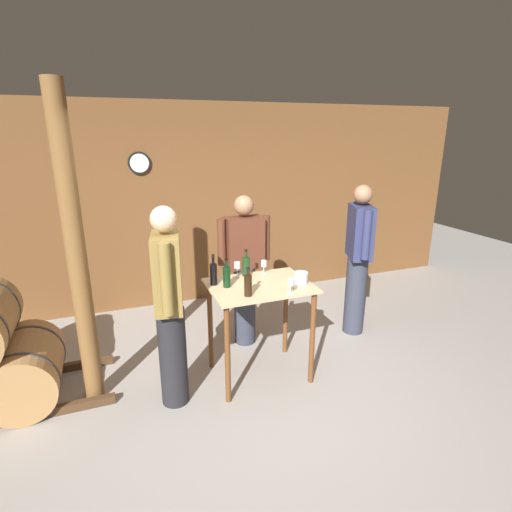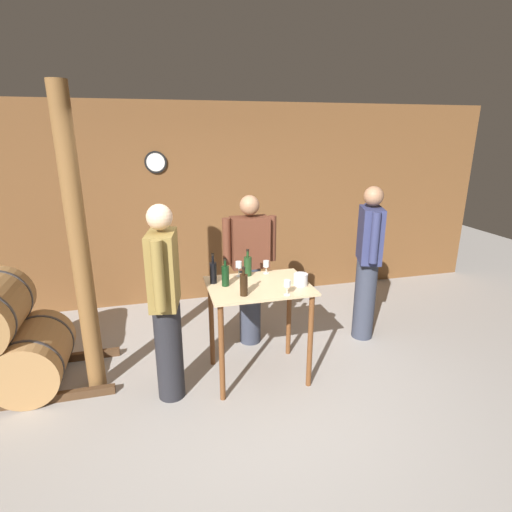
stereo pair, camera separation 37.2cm
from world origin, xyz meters
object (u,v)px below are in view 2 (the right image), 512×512
object	(u,v)px
wine_glass_near_center	(266,264)
person_visitor_with_scarf	(165,301)
wooden_post	(80,250)
wine_bottle_left	(225,275)
wine_bottle_far_left	(213,272)
wine_glass_near_right	(287,284)
person_host	(368,261)
wine_bottle_center	(244,284)
ice_bucket	(301,279)
wine_glass_near_left	(238,265)
person_visitor_bearded	(250,268)
wine_bottle_right	(248,266)

from	to	relation	value
wine_glass_near_center	person_visitor_with_scarf	size ratio (longest dim) A/B	0.07
wooden_post	person_visitor_with_scarf	bearing A→B (deg)	-24.82
wooden_post	wine_bottle_left	size ratio (longest dim) A/B	10.09
wine_bottle_far_left	person_visitor_with_scarf	bearing A→B (deg)	-149.10
wine_glass_near_right	person_visitor_with_scarf	world-z (taller)	person_visitor_with_scarf
person_host	person_visitor_with_scarf	size ratio (longest dim) A/B	1.00
wine_bottle_center	ice_bucket	xyz separation A→B (m)	(0.56, 0.10, -0.05)
wine_bottle_left	person_host	size ratio (longest dim) A/B	0.15
wine_glass_near_left	ice_bucket	world-z (taller)	wine_glass_near_left
person_visitor_with_scarf	person_visitor_bearded	distance (m)	1.23
wooden_post	wine_bottle_right	distance (m)	1.52
wine_glass_near_center	person_visitor_with_scarf	bearing A→B (deg)	-157.90
wooden_post	person_host	world-z (taller)	wooden_post
person_visitor_with_scarf	person_visitor_bearded	bearing A→B (deg)	40.30
wooden_post	wine_glass_near_left	size ratio (longest dim) A/B	17.85
person_host	person_visitor_bearded	bearing A→B (deg)	170.01
person_visitor_bearded	ice_bucket	bearing A→B (deg)	-69.28
wine_bottle_left	wine_glass_near_right	world-z (taller)	wine_bottle_left
wine_bottle_left	wine_bottle_center	bearing A→B (deg)	-66.97
wine_glass_near_left	person_host	world-z (taller)	person_host
wine_bottle_right	person_visitor_with_scarf	world-z (taller)	person_visitor_with_scarf
wooden_post	person_host	size ratio (longest dim) A/B	1.53
wine_bottle_far_left	wine_bottle_center	distance (m)	0.42
wine_bottle_right	wine_glass_near_right	world-z (taller)	wine_bottle_right
wine_bottle_left	person_visitor_with_scarf	bearing A→B (deg)	-162.22
wine_bottle_far_left	person_visitor_with_scarf	world-z (taller)	person_visitor_with_scarf
wooden_post	person_visitor_bearded	xyz separation A→B (m)	(1.61, 0.48, -0.46)
wine_bottle_center	person_host	distance (m)	1.71
person_host	wine_glass_near_left	bearing A→B (deg)	-173.75
wine_bottle_far_left	ice_bucket	bearing A→B (deg)	-18.31
wooden_post	wine_bottle_far_left	size ratio (longest dim) A/B	9.27
wine_bottle_right	person_visitor_bearded	distance (m)	0.45
wine_bottle_left	person_visitor_bearded	distance (m)	0.74
wine_glass_near_right	wine_bottle_center	bearing A→B (deg)	166.52
wine_bottle_center	person_host	xyz separation A→B (m)	(1.57, 0.65, -0.12)
wine_bottle_left	wine_bottle_right	world-z (taller)	wine_bottle_right
wine_bottle_left	wooden_post	bearing A→B (deg)	173.71
wine_bottle_right	person_host	bearing A→B (deg)	6.75
wooden_post	person_host	distance (m)	2.96
person_host	wine_bottle_far_left	bearing A→B (deg)	-170.75
wooden_post	ice_bucket	bearing A→B (deg)	-8.83
wine_bottle_right	person_host	size ratio (longest dim) A/B	0.15
wine_bottle_right	person_host	world-z (taller)	person_host
wine_bottle_center	wine_glass_near_center	xyz separation A→B (m)	(0.34, 0.50, -0.01)
wine_bottle_left	person_visitor_with_scarf	size ratio (longest dim) A/B	0.15
wine_glass_near_right	wine_bottle_left	bearing A→B (deg)	143.60
wine_glass_near_left	ice_bucket	bearing A→B (deg)	-36.84
wine_bottle_center	wine_glass_near_right	distance (m)	0.38
wooden_post	wine_bottle_left	world-z (taller)	wooden_post
wine_bottle_center	person_host	bearing A→B (deg)	22.45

